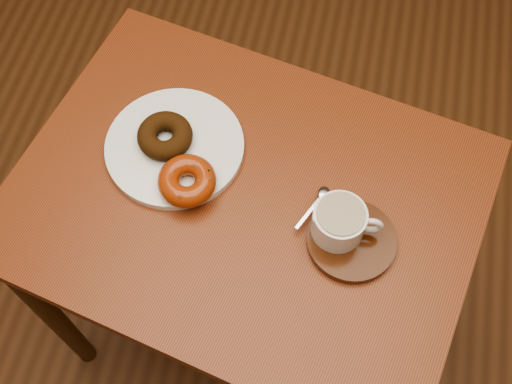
% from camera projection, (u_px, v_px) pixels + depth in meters
% --- Properties ---
extents(ground, '(6.00, 6.00, 0.00)m').
position_uv_depth(ground, '(204.00, 318.00, 1.76)').
color(ground, brown).
rests_on(ground, ground).
extents(cafe_table, '(0.90, 0.74, 0.74)m').
position_uv_depth(cafe_table, '(246.00, 224.00, 1.20)').
color(cafe_table, brown).
rests_on(cafe_table, ground).
extents(donut_plate, '(0.28, 0.28, 0.02)m').
position_uv_depth(donut_plate, '(175.00, 147.00, 1.14)').
color(donut_plate, white).
rests_on(donut_plate, cafe_table).
extents(donut_cinnamon, '(0.10, 0.10, 0.04)m').
position_uv_depth(donut_cinnamon, '(165.00, 136.00, 1.12)').
color(donut_cinnamon, '#391F0B').
rests_on(donut_cinnamon, donut_plate).
extents(donut_caramel, '(0.12, 0.12, 0.04)m').
position_uv_depth(donut_caramel, '(187.00, 181.00, 1.08)').
color(donut_caramel, '#9C3811').
rests_on(donut_caramel, donut_plate).
extents(saucer, '(0.17, 0.17, 0.02)m').
position_uv_depth(saucer, '(351.00, 241.00, 1.05)').
color(saucer, '#3B1808').
rests_on(saucer, cafe_table).
extents(coffee_cup, '(0.11, 0.09, 0.06)m').
position_uv_depth(coffee_cup, '(340.00, 222.00, 1.03)').
color(coffee_cup, white).
rests_on(coffee_cup, saucer).
extents(teaspoon, '(0.05, 0.09, 0.01)m').
position_uv_depth(teaspoon, '(321.00, 197.00, 1.08)').
color(teaspoon, silver).
rests_on(teaspoon, saucer).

